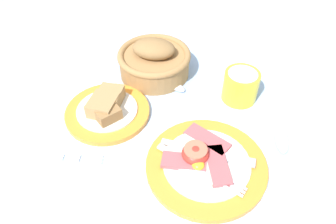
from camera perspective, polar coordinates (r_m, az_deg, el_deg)
The scene contains 8 objects.
ground_plane at distance 0.67m, azimuth -0.85°, elevation -5.43°, with size 3.00×3.00×0.00m, color #93B2DB.
breakfast_plate at distance 0.63m, azimuth 6.37°, elevation -8.82°, with size 0.23×0.23×0.04m.
bread_plate at distance 0.73m, azimuth -10.60°, elevation 0.49°, with size 0.19×0.19×0.05m.
sugar_cup at distance 0.76m, azimuth 12.54°, elevation 4.54°, with size 0.08×0.08×0.07m.
bread_basket at distance 0.81m, azimuth -2.41°, elevation 8.95°, with size 0.18×0.18×0.10m.
teaspoon_by_saucer at distance 0.78m, azimuth 2.42°, elevation 3.83°, with size 0.19×0.07×0.01m.
teaspoon_near_cup at distance 0.73m, azimuth 19.03°, elevation -3.06°, with size 0.08×0.19×0.01m.
fork_on_cloth at distance 0.68m, azimuth -19.18°, elevation -7.41°, with size 0.18×0.09×0.01m.
Camera 1 is at (0.21, -0.38, 0.52)m, focal length 35.00 mm.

